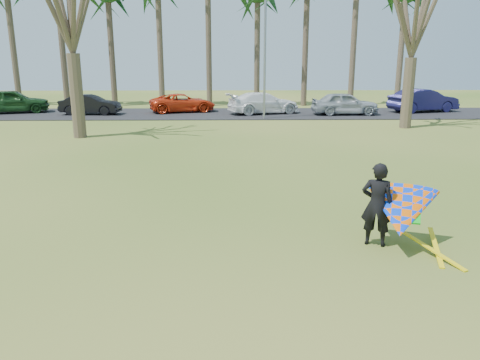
{
  "coord_description": "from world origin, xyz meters",
  "views": [
    {
      "loc": [
        -0.22,
        -9.08,
        4.02
      ],
      "look_at": [
        0.0,
        2.0,
        1.1
      ],
      "focal_mm": 35.0,
      "sensor_mm": 36.0,
      "label": 1
    }
  ],
  "objects_px": {
    "car_0": "(12,101)",
    "car_5": "(423,100)",
    "car_1": "(90,105)",
    "car_4": "(345,103)",
    "streetlight": "(267,50)",
    "car_3": "(264,103)",
    "kite_flyer": "(398,211)",
    "bare_tree_right": "(416,9)",
    "car_2": "(183,103)"
  },
  "relations": [
    {
      "from": "car_0",
      "to": "car_5",
      "type": "relative_size",
      "value": 0.98
    },
    {
      "from": "car_1",
      "to": "car_4",
      "type": "bearing_deg",
      "value": -88.34
    },
    {
      "from": "car_5",
      "to": "car_4",
      "type": "bearing_deg",
      "value": 88.7
    },
    {
      "from": "streetlight",
      "to": "car_0",
      "type": "relative_size",
      "value": 1.6
    },
    {
      "from": "car_3",
      "to": "car_1",
      "type": "bearing_deg",
      "value": 73.14
    },
    {
      "from": "car_3",
      "to": "car_4",
      "type": "height_order",
      "value": "car_4"
    },
    {
      "from": "car_0",
      "to": "kite_flyer",
      "type": "height_order",
      "value": "kite_flyer"
    },
    {
      "from": "car_0",
      "to": "car_3",
      "type": "relative_size",
      "value": 0.97
    },
    {
      "from": "car_5",
      "to": "kite_flyer",
      "type": "distance_m",
      "value": 27.48
    },
    {
      "from": "bare_tree_right",
      "to": "car_1",
      "type": "relative_size",
      "value": 2.2
    },
    {
      "from": "car_4",
      "to": "kite_flyer",
      "type": "distance_m",
      "value": 24.16
    },
    {
      "from": "car_2",
      "to": "bare_tree_right",
      "type": "bearing_deg",
      "value": -136.59
    },
    {
      "from": "kite_flyer",
      "to": "car_2",
      "type": "bearing_deg",
      "value": 105.52
    },
    {
      "from": "bare_tree_right",
      "to": "car_5",
      "type": "xyz_separation_m",
      "value": [
        4.06,
        7.59,
        -5.66
      ]
    },
    {
      "from": "streetlight",
      "to": "car_5",
      "type": "xyz_separation_m",
      "value": [
        11.9,
        3.59,
        -3.56
      ]
    },
    {
      "from": "car_0",
      "to": "kite_flyer",
      "type": "distance_m",
      "value": 31.85
    },
    {
      "from": "car_4",
      "to": "kite_flyer",
      "type": "height_order",
      "value": "kite_flyer"
    },
    {
      "from": "car_1",
      "to": "car_5",
      "type": "height_order",
      "value": "car_5"
    },
    {
      "from": "car_3",
      "to": "car_4",
      "type": "bearing_deg",
      "value": -115.39
    },
    {
      "from": "car_2",
      "to": "car_3",
      "type": "height_order",
      "value": "car_3"
    },
    {
      "from": "streetlight",
      "to": "kite_flyer",
      "type": "height_order",
      "value": "streetlight"
    },
    {
      "from": "car_4",
      "to": "car_5",
      "type": "relative_size",
      "value": 0.9
    },
    {
      "from": "car_5",
      "to": "kite_flyer",
      "type": "height_order",
      "value": "kite_flyer"
    },
    {
      "from": "car_0",
      "to": "car_2",
      "type": "relative_size",
      "value": 1.04
    },
    {
      "from": "streetlight",
      "to": "car_3",
      "type": "relative_size",
      "value": 1.54
    },
    {
      "from": "streetlight",
      "to": "car_2",
      "type": "distance_m",
      "value": 8.03
    },
    {
      "from": "car_3",
      "to": "car_5",
      "type": "relative_size",
      "value": 1.02
    },
    {
      "from": "car_3",
      "to": "car_5",
      "type": "bearing_deg",
      "value": -104.09
    },
    {
      "from": "car_0",
      "to": "car_1",
      "type": "relative_size",
      "value": 1.2
    },
    {
      "from": "car_2",
      "to": "kite_flyer",
      "type": "relative_size",
      "value": 2.01
    },
    {
      "from": "car_1",
      "to": "streetlight",
      "type": "bearing_deg",
      "value": -98.32
    },
    {
      "from": "streetlight",
      "to": "car_5",
      "type": "distance_m",
      "value": 12.93
    },
    {
      "from": "car_3",
      "to": "streetlight",
      "type": "bearing_deg",
      "value": 161.95
    },
    {
      "from": "car_3",
      "to": "car_4",
      "type": "distance_m",
      "value": 5.74
    },
    {
      "from": "car_2",
      "to": "car_5",
      "type": "relative_size",
      "value": 0.94
    },
    {
      "from": "car_2",
      "to": "car_3",
      "type": "bearing_deg",
      "value": -117.63
    },
    {
      "from": "streetlight",
      "to": "car_0",
      "type": "xyz_separation_m",
      "value": [
        -18.26,
        3.53,
        -3.55
      ]
    },
    {
      "from": "car_1",
      "to": "car_2",
      "type": "height_order",
      "value": "car_1"
    },
    {
      "from": "car_4",
      "to": "car_3",
      "type": "bearing_deg",
      "value": 80.93
    },
    {
      "from": "car_4",
      "to": "car_5",
      "type": "distance_m",
      "value": 6.4
    },
    {
      "from": "car_1",
      "to": "bare_tree_right",
      "type": "bearing_deg",
      "value": -104.71
    },
    {
      "from": "car_1",
      "to": "kite_flyer",
      "type": "bearing_deg",
      "value": -147.7
    },
    {
      "from": "bare_tree_right",
      "to": "streetlight",
      "type": "distance_m",
      "value": 9.05
    },
    {
      "from": "streetlight",
      "to": "car_5",
      "type": "height_order",
      "value": "streetlight"
    },
    {
      "from": "streetlight",
      "to": "kite_flyer",
      "type": "xyz_separation_m",
      "value": [
        1.17,
        -21.71,
        -3.61
      ]
    },
    {
      "from": "bare_tree_right",
      "to": "kite_flyer",
      "type": "bearing_deg",
      "value": -110.63
    },
    {
      "from": "streetlight",
      "to": "car_1",
      "type": "distance_m",
      "value": 13.11
    },
    {
      "from": "bare_tree_right",
      "to": "car_5",
      "type": "relative_size",
      "value": 1.8
    },
    {
      "from": "car_0",
      "to": "car_1",
      "type": "bearing_deg",
      "value": -118.75
    },
    {
      "from": "car_0",
      "to": "car_4",
      "type": "height_order",
      "value": "car_0"
    }
  ]
}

